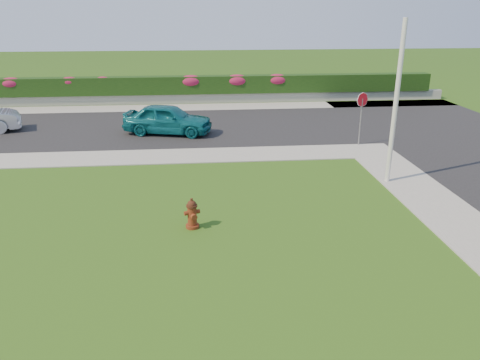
{
  "coord_description": "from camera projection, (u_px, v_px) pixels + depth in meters",
  "views": [
    {
      "loc": [
        -0.35,
        -9.61,
        5.8
      ],
      "look_at": [
        0.88,
        3.56,
        0.9
      ],
      "focal_mm": 35.0,
      "sensor_mm": 36.0,
      "label": 1
    }
  ],
  "objects": [
    {
      "name": "flower_clump_c",
      "position": [
        103.0,
        81.0,
        29.1
      ],
      "size": [
        1.01,
        0.65,
        0.51
      ],
      "primitive_type": "ellipsoid",
      "color": "#AC1D3D",
      "rests_on": "hedge"
    },
    {
      "name": "hedge",
      "position": [
        186.0,
        85.0,
        29.76
      ],
      "size": [
        32.0,
        0.9,
        1.1
      ],
      "primitive_type": "cube",
      "color": "black",
      "rests_on": "retaining_wall"
    },
    {
      "name": "curb_corner",
      "position": [
        370.0,
        151.0,
        20.02
      ],
      "size": [
        2.0,
        2.0,
        0.04
      ],
      "primitive_type": "cube",
      "color": "gray",
      "rests_on": "ground"
    },
    {
      "name": "street_far",
      "position": [
        105.0,
        129.0,
        23.65
      ],
      "size": [
        26.0,
        8.0,
        0.04
      ],
      "primitive_type": "cube",
      "color": "black",
      "rests_on": "ground"
    },
    {
      "name": "flower_clump_f",
      "position": [
        277.0,
        80.0,
        30.09
      ],
      "size": [
        1.46,
        0.94,
        0.73
      ],
      "primitive_type": "ellipsoid",
      "color": "#AC1D3D",
      "rests_on": "hedge"
    },
    {
      "name": "utility_pole",
      "position": [
        396.0,
        105.0,
        15.56
      ],
      "size": [
        0.16,
        0.16,
        5.5
      ],
      "primitive_type": "cylinder",
      "color": "silver",
      "rests_on": "ground"
    },
    {
      "name": "sedan_teal",
      "position": [
        168.0,
        119.0,
        22.43
      ],
      "size": [
        4.5,
        2.69,
        1.43
      ],
      "primitive_type": "imported",
      "rotation": [
        0.0,
        0.0,
        1.32
      ],
      "color": "#0D5C66",
      "rests_on": "street_far"
    },
    {
      "name": "sidewalk_beyond",
      "position": [
        186.0,
        107.0,
        28.66
      ],
      "size": [
        34.0,
        2.0,
        0.04
      ],
      "primitive_type": "cube",
      "color": "gray",
      "rests_on": "ground"
    },
    {
      "name": "stop_sign",
      "position": [
        362.0,
        107.0,
        20.27
      ],
      "size": [
        0.59,
        0.3,
        2.37
      ],
      "rotation": [
        0.0,
        0.0,
        0.06
      ],
      "color": "slate",
      "rests_on": "ground"
    },
    {
      "name": "flower_clump_b",
      "position": [
        70.0,
        82.0,
        28.94
      ],
      "size": [
        1.17,
        0.75,
        0.58
      ],
      "primitive_type": "ellipsoid",
      "color": "#AC1D3D",
      "rests_on": "hedge"
    },
    {
      "name": "flower_clump_d",
      "position": [
        191.0,
        81.0,
        29.61
      ],
      "size": [
        1.51,
        0.97,
        0.75
      ],
      "primitive_type": "ellipsoid",
      "color": "#AC1D3D",
      "rests_on": "hedge"
    },
    {
      "name": "sidewalk_far",
      "position": [
        58.0,
        159.0,
        18.89
      ],
      "size": [
        24.0,
        2.0,
        0.04
      ],
      "primitive_type": "cube",
      "color": "gray",
      "rests_on": "ground"
    },
    {
      "name": "retaining_wall",
      "position": [
        186.0,
        98.0,
        29.97
      ],
      "size": [
        34.0,
        0.4,
        0.6
      ],
      "primitive_type": "cube",
      "color": "gray",
      "rests_on": "ground"
    },
    {
      "name": "ground",
      "position": [
        217.0,
        269.0,
        11.02
      ],
      "size": [
        120.0,
        120.0,
        0.0
      ],
      "primitive_type": "plane",
      "color": "black",
      "rests_on": "ground"
    },
    {
      "name": "flower_clump_a",
      "position": [
        11.0,
        83.0,
        28.65
      ],
      "size": [
        1.38,
        0.88,
        0.69
      ],
      "primitive_type": "ellipsoid",
      "color": "#AC1D3D",
      "rests_on": "hedge"
    },
    {
      "name": "fire_hydrant",
      "position": [
        192.0,
        214.0,
        12.95
      ],
      "size": [
        0.46,
        0.43,
        0.88
      ],
      "rotation": [
        0.0,
        0.0,
        0.31
      ],
      "color": "#4B220B",
      "rests_on": "ground"
    },
    {
      "name": "flower_clump_e",
      "position": [
        237.0,
        80.0,
        29.87
      ],
      "size": [
        1.51,
        0.97,
        0.76
      ],
      "primitive_type": "ellipsoid",
      "color": "#AC1D3D",
      "rests_on": "hedge"
    }
  ]
}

